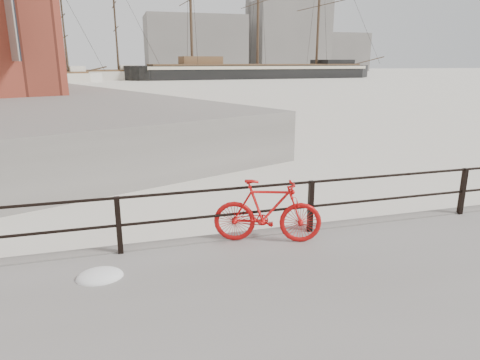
{
  "coord_description": "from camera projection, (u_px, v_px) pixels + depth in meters",
  "views": [
    {
      "loc": [
        -6.9,
        -7.12,
        3.49
      ],
      "look_at": [
        -4.41,
        1.5,
        1.0
      ],
      "focal_mm": 32.0,
      "sensor_mm": 36.0,
      "label": 1
    }
  ],
  "objects": [
    {
      "name": "industrial_east",
      "position": [
        337.0,
        52.0,
        167.24
      ],
      "size": [
        20.0,
        16.0,
        14.0
      ],
      "primitive_type": "cube",
      "color": "gray",
      "rests_on": "ground"
    },
    {
      "name": "smokestack",
      "position": [
        249.0,
        8.0,
        153.6
      ],
      "size": [
        2.8,
        2.8,
        44.0
      ],
      "primitive_type": "cylinder",
      "color": "gray",
      "rests_on": "ground"
    },
    {
      "name": "ground",
      "position": [
        452.0,
        226.0,
        9.37
      ],
      "size": [
        400.0,
        400.0,
        0.0
      ],
      "primitive_type": "plane",
      "color": "white",
      "rests_on": "ground"
    },
    {
      "name": "schooner_left",
      "position": [
        37.0,
        83.0,
        72.4
      ],
      "size": [
        24.2,
        14.28,
        17.41
      ],
      "primitive_type": null,
      "rotation": [
        0.0,
        0.0,
        0.18
      ],
      "color": "beige",
      "rests_on": "ground"
    },
    {
      "name": "industrial_mid",
      "position": [
        287.0,
        37.0,
        155.12
      ],
      "size": [
        26.0,
        20.0,
        24.0
      ],
      "primitive_type": "cube",
      "color": "gray",
      "rests_on": "ground"
    },
    {
      "name": "schooner_mid",
      "position": [
        81.0,
        80.0,
        82.56
      ],
      "size": [
        31.98,
        14.91,
        22.31
      ],
      "primitive_type": null,
      "rotation": [
        0.0,
        0.0,
        0.05
      ],
      "color": "beige",
      "rests_on": "ground"
    },
    {
      "name": "barque_black",
      "position": [
        257.0,
        78.0,
        92.59
      ],
      "size": [
        64.37,
        24.74,
        35.52
      ],
      "primitive_type": null,
      "rotation": [
        0.0,
        0.0,
        0.07
      ],
      "color": "black",
      "rests_on": "ground"
    },
    {
      "name": "bicycle",
      "position": [
        267.0,
        211.0,
        7.59
      ],
      "size": [
        1.9,
        0.91,
        1.15
      ],
      "primitive_type": "imported",
      "rotation": [
        0.0,
        0.0,
        -0.34
      ],
      "color": "#BE0D0C",
      "rests_on": "promenade"
    },
    {
      "name": "industrial_west",
      "position": [
        195.0,
        45.0,
        141.93
      ],
      "size": [
        32.0,
        18.0,
        18.0
      ],
      "primitive_type": "cube",
      "color": "gray",
      "rests_on": "ground"
    },
    {
      "name": "guardrail",
      "position": [
        463.0,
        191.0,
        9.01
      ],
      "size": [
        28.0,
        0.1,
        1.0
      ],
      "primitive_type": null,
      "color": "black",
      "rests_on": "promenade"
    }
  ]
}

